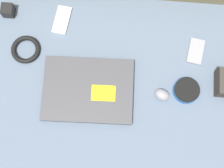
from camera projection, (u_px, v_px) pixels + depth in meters
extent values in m
plane|color=#38383D|center=(112.00, 92.00, 1.33)|extent=(8.00, 8.00, 0.00)
cube|color=slate|center=(112.00, 89.00, 1.26)|extent=(1.14, 0.74, 0.13)
cube|color=#47474C|center=(88.00, 90.00, 1.18)|extent=(0.35, 0.26, 0.03)
cube|color=yellow|center=(103.00, 93.00, 1.16)|extent=(0.09, 0.06, 0.00)
ellipsoid|color=gray|center=(162.00, 95.00, 1.17)|extent=(0.07, 0.06, 0.04)
cylinder|color=#1E569E|center=(186.00, 90.00, 1.18)|extent=(0.10, 0.10, 0.02)
cylinder|color=black|center=(187.00, 90.00, 1.17)|extent=(0.10, 0.10, 0.01)
cube|color=#99999E|center=(196.00, 51.00, 1.22)|extent=(0.07, 0.11, 0.01)
cube|color=silver|center=(62.00, 20.00, 1.25)|extent=(0.07, 0.12, 0.01)
cube|color=black|center=(8.00, 10.00, 1.24)|extent=(0.04, 0.05, 0.05)
torus|color=black|center=(26.00, 49.00, 1.22)|extent=(0.11, 0.11, 0.02)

